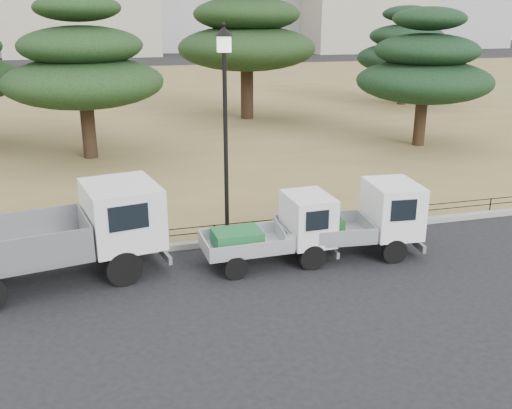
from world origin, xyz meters
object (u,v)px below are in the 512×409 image
object	(u,v)px
street_lamp	(225,99)
truck_kei_rear	(359,220)
truck_large	(66,231)
truck_kei_front	(278,231)

from	to	relation	value
street_lamp	truck_kei_rear	bearing A→B (deg)	-31.29
truck_large	truck_kei_front	size ratio (longest dim) A/B	1.60
truck_large	street_lamp	distance (m)	5.26
truck_large	truck_kei_rear	xyz separation A→B (m)	(7.38, -0.48, -0.27)
truck_kei_front	truck_kei_rear	world-z (taller)	truck_kei_rear
truck_kei_rear	truck_large	bearing A→B (deg)	-178.66
truck_kei_front	truck_kei_rear	distance (m)	2.22
truck_kei_rear	street_lamp	bearing A→B (deg)	153.73
truck_kei_rear	street_lamp	size ratio (longest dim) A/B	0.67
truck_kei_front	street_lamp	bearing A→B (deg)	114.46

